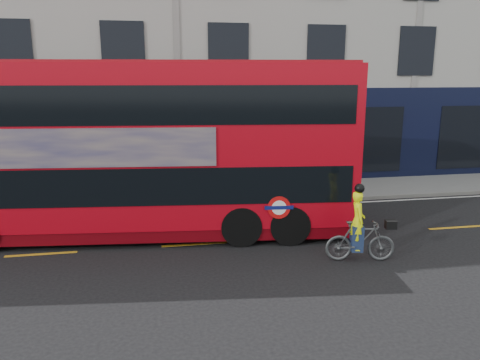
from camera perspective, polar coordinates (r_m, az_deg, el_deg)
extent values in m
plane|color=black|center=(11.68, -4.92, -10.40)|extent=(120.00, 120.00, 0.00)
cube|color=slate|center=(17.81, -6.95, -1.98)|extent=(60.00, 3.00, 0.12)
cube|color=slate|center=(16.36, -6.63, -3.30)|extent=(60.00, 0.12, 0.13)
cube|color=#A2A098|center=(23.88, -8.50, 19.75)|extent=(50.00, 10.00, 15.00)
cube|color=black|center=(18.87, -7.39, 4.87)|extent=(50.00, 0.08, 4.00)
cube|color=silver|center=(16.09, -6.55, -3.80)|extent=(58.00, 0.10, 0.01)
cube|color=#B20714|center=(13.59, -12.46, 4.46)|extent=(12.41, 4.09, 4.38)
cube|color=#59030A|center=(14.12, -12.00, -5.03)|extent=(12.41, 4.03, 0.33)
cube|color=black|center=(13.76, -12.27, 0.47)|extent=(11.93, 4.07, 1.00)
cube|color=black|center=(13.47, -12.70, 9.24)|extent=(11.93, 4.07, 1.00)
cube|color=maroon|center=(13.45, -12.93, 13.80)|extent=(12.16, 3.95, 0.09)
cube|color=black|center=(14.23, 12.89, 0.84)|extent=(0.31, 2.48, 1.00)
cube|color=black|center=(13.95, 13.33, 9.32)|extent=(0.31, 2.48, 1.00)
cube|color=gray|center=(12.42, -18.48, 3.71)|extent=(6.61, 0.77, 1.00)
cylinder|color=red|center=(12.54, 4.78, -3.37)|extent=(0.62, 0.09, 0.62)
cylinder|color=white|center=(12.53, 4.79, -3.38)|extent=(0.40, 0.06, 0.40)
cube|color=#0C1459|center=(12.53, 4.79, -3.38)|extent=(0.77, 0.10, 0.10)
cylinder|color=black|center=(14.09, 5.20, -3.89)|extent=(1.41, 2.92, 1.11)
cylinder|color=black|center=(13.94, -0.21, -4.01)|extent=(1.41, 2.92, 1.11)
cylinder|color=black|center=(15.14, -27.20, -4.11)|extent=(1.41, 2.92, 1.11)
imported|color=#4D5152|center=(12.13, 14.44, -7.23)|extent=(1.80, 0.80, 1.04)
imported|color=#DAE60B|center=(11.94, 14.15, -4.79)|extent=(0.45, 0.59, 1.47)
cube|color=black|center=(12.19, 17.90, -5.18)|extent=(0.30, 0.25, 0.21)
cube|color=#1C2A4B|center=(12.08, 14.03, -6.84)|extent=(0.34, 0.40, 0.66)
sphere|color=black|center=(11.72, 14.37, -1.01)|extent=(0.24, 0.24, 0.24)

